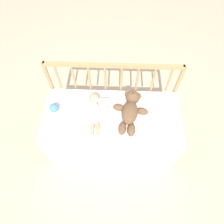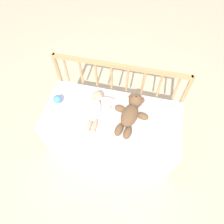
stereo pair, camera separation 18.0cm
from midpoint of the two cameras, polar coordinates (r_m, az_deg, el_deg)
ground_plane at (r=2.29m, az=-2.26°, el=-7.71°), size 12.00×12.00×0.00m
crib_mattress at (r=2.07m, az=-2.49°, el=-4.80°), size 1.29×0.59×0.50m
crib_rail at (r=1.96m, az=-2.30°, el=8.27°), size 1.29×0.04×0.84m
blanket at (r=1.85m, az=-2.97°, el=-1.14°), size 0.88×0.55×0.01m
teddy_bear at (r=1.82m, az=2.49°, el=0.53°), size 0.34×0.46×0.14m
baby at (r=1.85m, az=-7.78°, el=0.55°), size 0.32×0.43×0.11m
toy_ball at (r=1.95m, az=-18.83°, el=0.96°), size 0.08×0.08×0.08m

